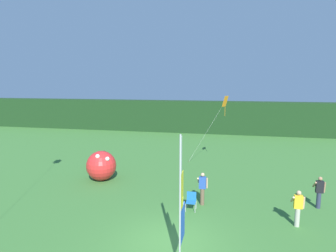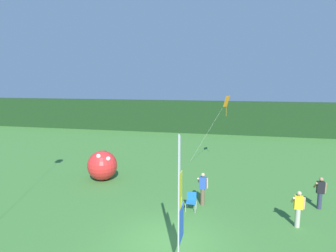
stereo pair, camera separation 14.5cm
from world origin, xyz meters
TOP-DOWN VIEW (x-y plane):
  - ground_plane at (0.00, 0.00)m, footprint 120.00×120.00m
  - distant_treeline at (0.00, 26.01)m, footprint 80.00×2.40m
  - banner_flag at (0.77, -1.42)m, footprint 0.06×1.03m
  - person_near_banner at (1.01, 3.93)m, footprint 0.55×0.48m
  - person_mid_field at (6.89, 4.75)m, footprint 0.55×0.48m
  - person_far_left at (5.39, 2.50)m, footprint 0.55×0.48m
  - inflatable_balloon at (-5.84, 6.42)m, footprint 1.95×1.95m
  - folding_chair at (0.52, 3.23)m, footprint 0.51×0.51m
  - kite_orange_diamond_0 at (1.84, 11.55)m, footprint 3.02×0.74m

SIDE VIEW (x-z plane):
  - ground_plane at x=0.00m, z-range 0.00..0.00m
  - folding_chair at x=0.52m, z-range 0.07..0.96m
  - person_mid_field at x=6.89m, z-range 0.06..1.73m
  - person_far_left at x=5.39m, z-range 0.06..1.73m
  - person_near_banner at x=1.01m, z-range 0.06..1.81m
  - inflatable_balloon at x=-5.84m, z-range 0.01..1.96m
  - distant_treeline at x=0.00m, z-range 0.00..4.00m
  - banner_flag at x=0.77m, z-range -0.10..4.69m
  - kite_orange_diamond_0 at x=1.84m, z-range 2.04..7.42m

